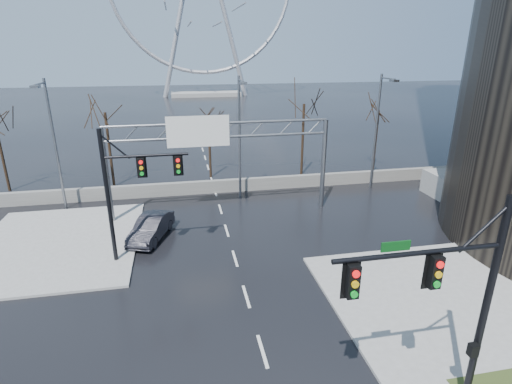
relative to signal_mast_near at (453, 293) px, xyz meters
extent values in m
plane|color=black|center=(-5.14, 4.04, -4.87)|extent=(260.00, 260.00, 0.00)
cube|color=gray|center=(4.86, 6.04, -4.80)|extent=(12.00, 10.00, 0.15)
cube|color=gray|center=(-16.14, 16.04, -4.80)|extent=(10.00, 12.00, 0.15)
cube|color=slate|center=(-5.14, 24.04, -4.32)|extent=(52.00, 0.50, 1.10)
cylinder|color=black|center=(1.36, 0.04, -0.87)|extent=(0.24, 0.24, 8.00)
cylinder|color=black|center=(-1.34, 0.04, 1.53)|extent=(5.40, 0.16, 0.16)
cube|color=black|center=(-0.84, -0.11, 0.93)|extent=(0.35, 0.28, 1.05)
cube|color=black|center=(-3.44, -0.11, 0.93)|extent=(0.35, 0.28, 1.05)
cylinder|color=black|center=(-12.14, 13.04, -0.87)|extent=(0.24, 0.24, 8.00)
cylinder|color=black|center=(-9.84, 13.04, 1.53)|extent=(4.60, 0.16, 0.16)
cube|color=black|center=(-10.14, 12.89, 0.93)|extent=(0.35, 0.28, 1.05)
cube|color=black|center=(-8.14, 12.89, 0.93)|extent=(0.35, 0.28, 1.05)
cylinder|color=slate|center=(-13.14, 19.04, -1.37)|extent=(0.36, 0.36, 7.00)
cylinder|color=slate|center=(2.86, 19.04, -1.37)|extent=(0.36, 0.36, 7.00)
cylinder|color=slate|center=(-5.14, 19.04, 2.13)|extent=(16.00, 0.20, 0.20)
cylinder|color=slate|center=(-5.14, 19.04, 1.13)|extent=(16.00, 0.20, 0.20)
cube|color=#084312|center=(-6.64, 18.89, 1.63)|extent=(4.20, 0.10, 2.00)
cube|color=silver|center=(-6.64, 18.83, 1.63)|extent=(4.40, 0.02, 2.20)
cylinder|color=slate|center=(-17.14, 22.54, 0.13)|extent=(0.20, 0.20, 10.00)
cylinder|color=slate|center=(-17.14, 21.44, 4.83)|extent=(0.12, 2.20, 0.12)
cube|color=slate|center=(-17.14, 20.44, 4.73)|extent=(0.50, 0.70, 0.18)
cylinder|color=slate|center=(-3.14, 22.54, 0.13)|extent=(0.20, 0.20, 10.00)
cylinder|color=slate|center=(-3.14, 21.44, 4.83)|extent=(0.12, 2.20, 0.12)
cube|color=slate|center=(-3.14, 20.44, 4.73)|extent=(0.50, 0.70, 0.18)
cylinder|color=slate|center=(8.86, 22.54, 0.13)|extent=(0.20, 0.20, 10.00)
cylinder|color=slate|center=(8.86, 21.44, 4.83)|extent=(0.12, 2.20, 0.12)
cube|color=slate|center=(8.86, 20.44, 4.73)|extent=(0.50, 0.70, 0.18)
cylinder|color=black|center=(-23.14, 28.04, -1.72)|extent=(0.24, 0.24, 6.30)
cylinder|color=black|center=(-14.14, 27.54, -1.50)|extent=(0.24, 0.24, 6.75)
cylinder|color=black|center=(-5.14, 28.54, -1.95)|extent=(0.24, 0.24, 5.85)
cylinder|color=black|center=(3.86, 27.54, -1.36)|extent=(0.24, 0.24, 7.02)
cylinder|color=black|center=(11.86, 28.04, -1.81)|extent=(0.24, 0.24, 6.12)
cube|color=gray|center=(-0.14, 99.04, -4.37)|extent=(18.00, 6.00, 1.00)
cylinder|color=#B2B2B7|center=(-7.14, 99.04, 9.13)|extent=(8.28, 1.20, 28.82)
cylinder|color=#B2B2B7|center=(6.86, 99.04, 9.13)|extent=(8.28, 1.20, 28.82)
imported|color=black|center=(-10.21, 15.84, -4.10)|extent=(3.11, 4.95, 1.54)
camera|label=1|loc=(-8.02, -9.15, 7.16)|focal=28.00mm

